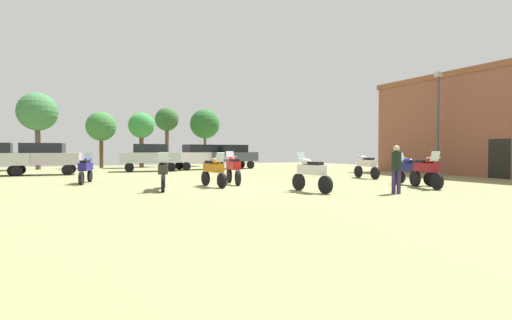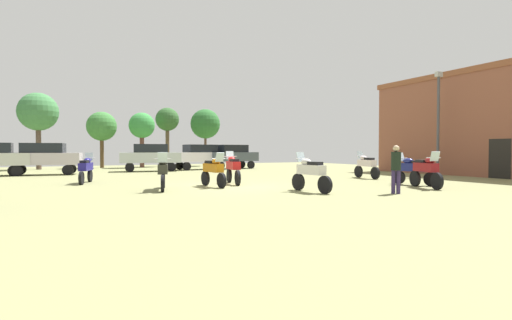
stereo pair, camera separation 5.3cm
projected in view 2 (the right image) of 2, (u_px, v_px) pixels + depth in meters
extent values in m
cube|color=#808153|center=(226.00, 186.00, 16.49)|extent=(44.00, 52.00, 0.02)
cube|color=brown|center=(507.00, 126.00, 23.33)|extent=(6.00, 15.11, 6.12)
cube|color=brown|center=(507.00, 73.00, 23.25)|extent=(6.12, 15.41, 0.35)
cube|color=black|center=(500.00, 159.00, 20.81)|extent=(0.08, 1.20, 2.20)
cylinder|color=black|center=(298.00, 182.00, 14.76)|extent=(0.19, 0.66, 0.65)
cylinder|color=black|center=(325.00, 185.00, 13.52)|extent=(0.19, 0.66, 0.65)
cube|color=silver|center=(311.00, 170.00, 14.13)|extent=(0.50, 1.29, 0.36)
ellipsoid|color=silver|center=(306.00, 162.00, 14.36)|extent=(0.37, 0.51, 0.24)
cube|color=black|center=(315.00, 163.00, 13.94)|extent=(0.36, 0.59, 0.12)
cube|color=silver|center=(301.00, 157.00, 14.61)|extent=(0.37, 0.19, 0.39)
cylinder|color=#B7B7BC|center=(302.00, 159.00, 14.54)|extent=(0.62, 0.10, 0.04)
cylinder|color=black|center=(163.00, 183.00, 14.10)|extent=(0.28, 0.66, 0.65)
cylinder|color=black|center=(163.00, 180.00, 15.69)|extent=(0.28, 0.66, 0.65)
cube|color=#2C2D24|center=(163.00, 169.00, 14.88)|extent=(0.69, 1.43, 0.36)
ellipsoid|color=#2C2D24|center=(163.00, 162.00, 14.57)|extent=(0.43, 0.54, 0.24)
cube|color=black|center=(163.00, 162.00, 15.11)|extent=(0.43, 0.62, 0.12)
cube|color=silver|center=(162.00, 157.00, 14.22)|extent=(0.39, 0.24, 0.39)
cylinder|color=#B7B7BC|center=(163.00, 159.00, 14.33)|extent=(0.61, 0.19, 0.04)
cylinder|color=black|center=(222.00, 181.00, 15.56)|extent=(0.20, 0.64, 0.63)
cylinder|color=black|center=(205.00, 178.00, 16.77)|extent=(0.20, 0.64, 0.63)
cube|color=#BF7111|center=(213.00, 168.00, 16.16)|extent=(0.51, 1.28, 0.36)
ellipsoid|color=#BF7111|center=(216.00, 161.00, 15.92)|extent=(0.38, 0.52, 0.24)
cube|color=black|center=(211.00, 162.00, 16.33)|extent=(0.37, 0.59, 0.12)
cube|color=silver|center=(220.00, 157.00, 15.66)|extent=(0.38, 0.20, 0.39)
cylinder|color=#B7B7BC|center=(219.00, 159.00, 15.73)|extent=(0.62, 0.11, 0.04)
cylinder|color=black|center=(90.00, 176.00, 18.61)|extent=(0.28, 0.61, 0.60)
cylinder|color=black|center=(81.00, 178.00, 17.03)|extent=(0.28, 0.61, 0.60)
cube|color=navy|center=(86.00, 167.00, 17.81)|extent=(0.73, 1.42, 0.36)
ellipsoid|color=navy|center=(87.00, 161.00, 18.10)|extent=(0.44, 0.55, 0.24)
cube|color=black|center=(84.00, 162.00, 17.57)|extent=(0.44, 0.62, 0.12)
cube|color=silver|center=(89.00, 157.00, 18.44)|extent=(0.39, 0.25, 0.39)
cylinder|color=#B7B7BC|center=(89.00, 158.00, 18.34)|extent=(0.61, 0.21, 0.04)
cylinder|color=black|center=(399.00, 177.00, 17.49)|extent=(0.27, 0.62, 0.61)
cylinder|color=black|center=(431.00, 179.00, 16.39)|extent=(0.27, 0.62, 0.61)
cube|color=navy|center=(414.00, 167.00, 16.93)|extent=(0.67, 1.30, 0.36)
ellipsoid|color=navy|center=(408.00, 161.00, 17.13)|extent=(0.43, 0.55, 0.24)
cube|color=black|center=(419.00, 162.00, 16.76)|extent=(0.43, 0.62, 0.12)
cube|color=silver|center=(402.00, 157.00, 17.36)|extent=(0.39, 0.24, 0.39)
cylinder|color=#B7B7BC|center=(404.00, 158.00, 17.29)|extent=(0.61, 0.19, 0.04)
cylinder|color=black|center=(229.00, 175.00, 18.28)|extent=(0.23, 0.69, 0.68)
cylinder|color=black|center=(238.00, 178.00, 16.72)|extent=(0.23, 0.69, 0.68)
cube|color=#B31819|center=(233.00, 165.00, 17.49)|extent=(0.59, 1.43, 0.36)
ellipsoid|color=#B31819|center=(232.00, 159.00, 17.78)|extent=(0.40, 0.53, 0.24)
cube|color=black|center=(234.00, 160.00, 17.25)|extent=(0.39, 0.60, 0.12)
cube|color=silver|center=(230.00, 155.00, 18.11)|extent=(0.38, 0.21, 0.39)
cylinder|color=#B7B7BC|center=(230.00, 156.00, 18.01)|extent=(0.62, 0.14, 0.04)
cylinder|color=black|center=(437.00, 181.00, 14.92)|extent=(0.31, 0.68, 0.67)
cylinder|color=black|center=(415.00, 178.00, 16.37)|extent=(0.31, 0.68, 0.67)
cube|color=maroon|center=(426.00, 167.00, 15.63)|extent=(0.71, 1.30, 0.36)
ellipsoid|color=maroon|center=(430.00, 161.00, 15.35)|extent=(0.45, 0.55, 0.24)
cube|color=black|center=(422.00, 161.00, 15.84)|extent=(0.45, 0.62, 0.12)
cube|color=silver|center=(435.00, 156.00, 15.03)|extent=(0.39, 0.25, 0.39)
cylinder|color=#B7B7BC|center=(433.00, 158.00, 15.13)|extent=(0.60, 0.22, 0.04)
cylinder|color=black|center=(358.00, 172.00, 21.72)|extent=(0.19, 0.67, 0.66)
cylinder|color=black|center=(375.00, 173.00, 20.33)|extent=(0.19, 0.67, 0.66)
cube|color=silver|center=(367.00, 163.00, 21.01)|extent=(0.50, 1.29, 0.36)
ellipsoid|color=silver|center=(364.00, 158.00, 21.27)|extent=(0.37, 0.51, 0.24)
cube|color=black|center=(369.00, 159.00, 20.80)|extent=(0.36, 0.59, 0.12)
cube|color=silver|center=(360.00, 155.00, 21.56)|extent=(0.37, 0.19, 0.39)
cylinder|color=#B7B7BC|center=(361.00, 156.00, 21.48)|extent=(0.62, 0.11, 0.04)
cylinder|color=black|center=(130.00, 168.00, 26.95)|extent=(0.67, 0.31, 0.64)
cylinder|color=black|center=(130.00, 167.00, 28.32)|extent=(0.67, 0.31, 0.64)
cylinder|color=black|center=(172.00, 167.00, 27.87)|extent=(0.67, 0.31, 0.64)
cylinder|color=black|center=(170.00, 166.00, 29.24)|extent=(0.67, 0.31, 0.64)
cube|color=#ACB7BB|center=(150.00, 158.00, 28.08)|extent=(4.52, 2.42, 0.75)
cube|color=black|center=(150.00, 148.00, 28.06)|extent=(2.58, 1.92, 0.61)
cylinder|color=black|center=(14.00, 171.00, 22.83)|extent=(0.67, 0.31, 0.64)
cylinder|color=black|center=(20.00, 170.00, 24.20)|extent=(0.67, 0.31, 0.64)
cylinder|color=black|center=(68.00, 170.00, 23.75)|extent=(0.67, 0.31, 0.64)
cylinder|color=black|center=(71.00, 169.00, 25.12)|extent=(0.67, 0.31, 0.64)
cube|color=#B4ABB6|center=(44.00, 159.00, 23.96)|extent=(4.52, 2.43, 0.75)
cube|color=black|center=(44.00, 148.00, 23.94)|extent=(2.58, 1.92, 0.61)
cylinder|color=black|center=(17.00, 171.00, 22.73)|extent=(0.64, 0.23, 0.64)
cylinder|color=black|center=(19.00, 170.00, 24.00)|extent=(0.64, 0.23, 0.64)
cylinder|color=black|center=(187.00, 166.00, 29.19)|extent=(0.66, 0.29, 0.64)
cylinder|color=black|center=(180.00, 166.00, 30.40)|extent=(0.66, 0.29, 0.64)
cylinder|color=black|center=(220.00, 165.00, 30.80)|extent=(0.66, 0.29, 0.64)
cylinder|color=black|center=(212.00, 165.00, 32.00)|extent=(0.66, 0.29, 0.64)
cube|color=silver|center=(200.00, 157.00, 30.58)|extent=(4.47, 2.25, 0.75)
cube|color=black|center=(200.00, 148.00, 30.56)|extent=(2.52, 1.83, 0.61)
cylinder|color=black|center=(221.00, 166.00, 30.47)|extent=(0.66, 0.31, 0.64)
cylinder|color=black|center=(212.00, 165.00, 31.65)|extent=(0.66, 0.31, 0.64)
cylinder|color=black|center=(251.00, 165.00, 32.14)|extent=(0.66, 0.31, 0.64)
cylinder|color=black|center=(242.00, 164.00, 33.32)|extent=(0.66, 0.31, 0.64)
cube|color=#434E59|center=(232.00, 157.00, 31.88)|extent=(4.51, 2.37, 0.75)
cube|color=black|center=(232.00, 149.00, 31.86)|extent=(2.56, 1.89, 0.61)
cylinder|color=#322650|center=(398.00, 182.00, 13.54)|extent=(0.14, 0.14, 0.84)
cylinder|color=#322650|center=(393.00, 182.00, 13.59)|extent=(0.14, 0.14, 0.84)
cylinder|color=black|center=(396.00, 161.00, 13.55)|extent=(0.48, 0.48, 0.66)
sphere|color=tan|center=(396.00, 148.00, 13.53)|extent=(0.23, 0.23, 0.23)
cylinder|color=brown|center=(39.00, 145.00, 30.57)|extent=(0.39, 0.39, 3.96)
sphere|color=#3D7842|center=(38.00, 112.00, 30.50)|extent=(3.04, 3.04, 3.04)
cylinder|color=brown|center=(102.00, 150.00, 33.37)|extent=(0.32, 0.32, 3.08)
sphere|color=#3A7936|center=(102.00, 126.00, 33.31)|extent=(2.55, 2.55, 2.55)
cylinder|color=brown|center=(205.00, 148.00, 38.00)|extent=(0.24, 0.24, 3.52)
sphere|color=#2B662C|center=(205.00, 124.00, 37.94)|extent=(2.94, 2.94, 2.94)
cylinder|color=brown|center=(167.00, 145.00, 36.54)|extent=(0.36, 0.36, 4.02)
sphere|color=#2F5A2A|center=(167.00, 119.00, 36.47)|extent=(2.23, 2.23, 2.23)
cylinder|color=brown|center=(142.00, 149.00, 34.15)|extent=(0.38, 0.38, 3.27)
sphere|color=#36893D|center=(142.00, 125.00, 34.09)|extent=(2.28, 2.28, 2.28)
cylinder|color=#47474C|center=(438.00, 126.00, 23.03)|extent=(0.16, 0.16, 5.98)
cube|color=#B2B2AD|center=(439.00, 74.00, 22.94)|extent=(0.44, 0.24, 0.30)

